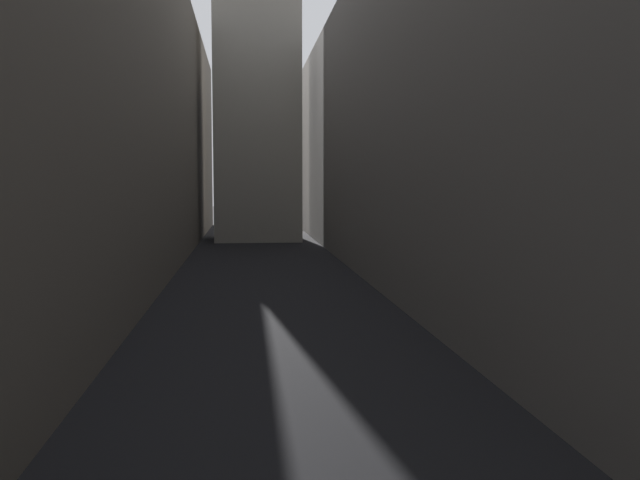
% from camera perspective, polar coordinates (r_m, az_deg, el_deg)
% --- Properties ---
extents(ground_plane, '(264.00, 264.00, 0.00)m').
position_cam_1_polar(ground_plane, '(38.69, -4.23, -3.54)').
color(ground_plane, black).
extents(building_block_left, '(14.69, 108.00, 20.37)m').
position_cam_1_polar(building_block_left, '(42.18, -22.46, 10.68)').
color(building_block_left, '#60594F').
rests_on(building_block_left, ground).
extents(building_block_right, '(11.12, 108.00, 18.69)m').
position_cam_1_polar(building_block_right, '(42.30, 10.97, 9.77)').
color(building_block_right, slate).
rests_on(building_block_right, ground).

